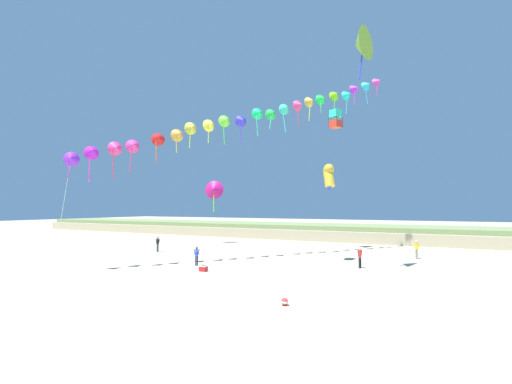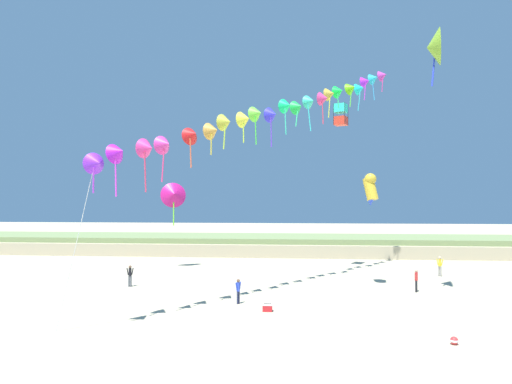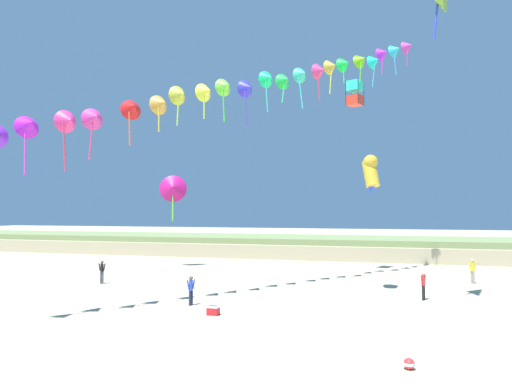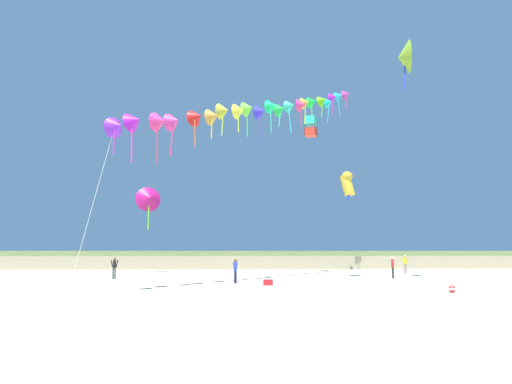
% 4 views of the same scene
% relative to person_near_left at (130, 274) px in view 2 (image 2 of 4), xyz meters
% --- Properties ---
extents(ground_plane, '(240.00, 240.00, 0.00)m').
position_rel_person_near_left_xyz_m(ground_plane, '(12.22, -14.60, -0.94)').
color(ground_plane, '#C1B28E').
extents(dune_ridge, '(120.00, 12.32, 2.12)m').
position_rel_person_near_left_xyz_m(dune_ridge, '(12.22, 24.56, 0.12)').
color(dune_ridge, tan).
rests_on(dune_ridge, ground).
extents(person_near_left, '(0.57, 0.22, 1.62)m').
position_rel_person_near_left_xyz_m(person_near_left, '(0.00, 0.00, 0.00)').
color(person_near_left, '#474C56').
rests_on(person_near_left, ground).
extents(person_near_right, '(0.34, 0.51, 1.57)m').
position_rel_person_near_left_xyz_m(person_near_right, '(8.99, -5.05, -0.03)').
color(person_near_right, '#282D4C').
rests_on(person_near_right, ground).
extents(person_mid_center, '(0.53, 0.44, 1.73)m').
position_rel_person_near_left_xyz_m(person_mid_center, '(24.99, 7.14, 0.07)').
color(person_mid_center, gray).
rests_on(person_mid_center, ground).
extents(person_far_left, '(0.34, 0.54, 1.64)m').
position_rel_person_near_left_xyz_m(person_far_left, '(21.18, -0.13, 0.01)').
color(person_far_left, black).
rests_on(person_far_left, ground).
extents(kite_banner_string, '(21.12, 25.60, 19.63)m').
position_rel_person_near_left_xyz_m(kite_banner_string, '(11.90, 0.20, 12.60)').
color(kite_banner_string, '#8329E5').
extents(large_kite_low_lead, '(1.45, 2.67, 3.95)m').
position_rel_person_near_left_xyz_m(large_kite_low_lead, '(21.85, -2.40, 15.92)').
color(large_kite_low_lead, '#8FC22F').
extents(large_kite_mid_trail, '(1.47, 1.55, 2.47)m').
position_rel_person_near_left_xyz_m(large_kite_mid_trail, '(18.28, 1.69, 6.58)').
color(large_kite_mid_trail, gold).
extents(large_kite_high_solo, '(1.47, 1.47, 2.03)m').
position_rel_person_near_left_xyz_m(large_kite_high_solo, '(16.84, 10.12, 13.86)').
color(large_kite_high_solo, red).
extents(large_kite_outer_drift, '(2.72, 2.02, 4.29)m').
position_rel_person_near_left_xyz_m(large_kite_outer_drift, '(0.71, 9.55, 6.24)').
color(large_kite_outer_drift, '#C31977').
extents(beach_cooler, '(0.58, 0.41, 0.46)m').
position_rel_person_near_left_xyz_m(beach_cooler, '(10.97, -6.84, -0.72)').
color(beach_cooler, red).
rests_on(beach_cooler, ground).
extents(beach_ball, '(0.36, 0.36, 0.36)m').
position_rel_person_near_left_xyz_m(beach_ball, '(19.80, -12.31, -0.76)').
color(beach_ball, red).
rests_on(beach_ball, ground).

